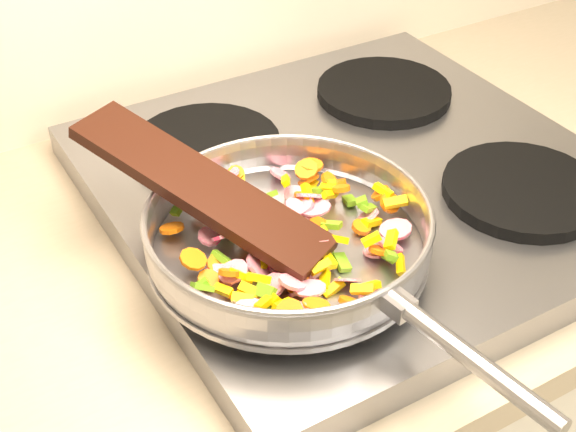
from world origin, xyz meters
TOP-DOWN VIEW (x-y plane):
  - cooktop at (-0.70, 1.67)m, footprint 0.60×0.60m
  - grate_fl at (-0.84, 1.52)m, footprint 0.19×0.19m
  - grate_fr at (-0.56, 1.52)m, footprint 0.19×0.19m
  - grate_bl at (-0.84, 1.81)m, footprint 0.19×0.19m
  - grate_br at (-0.56, 1.81)m, footprint 0.19×0.19m
  - saute_pan at (-0.86, 1.56)m, footprint 0.33×0.50m
  - vegetable_heap at (-0.86, 1.55)m, footprint 0.27×0.28m
  - wooden_spatula at (-0.92, 1.64)m, footprint 0.20×0.30m

SIDE VIEW (x-z plane):
  - cooktop at x=-0.70m, z-range 0.90..0.94m
  - grate_fl at x=-0.84m, z-range 0.94..0.96m
  - grate_fr at x=-0.56m, z-range 0.94..0.96m
  - grate_bl at x=-0.84m, z-range 0.94..0.96m
  - grate_br at x=-0.56m, z-range 0.94..0.96m
  - vegetable_heap at x=-0.86m, z-range 0.95..1.00m
  - saute_pan at x=-0.86m, z-range 0.96..1.01m
  - wooden_spatula at x=-0.92m, z-range 0.97..1.05m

